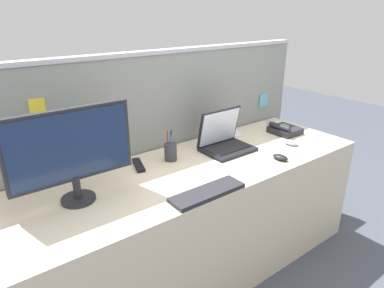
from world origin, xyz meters
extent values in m
plane|color=#424751|center=(0.00, 0.00, 0.00)|extent=(10.00, 10.00, 0.00)
cube|color=beige|center=(0.00, 0.00, 0.37)|extent=(2.18, 0.71, 0.74)
cube|color=gray|center=(0.00, 0.39, 0.67)|extent=(2.36, 0.06, 1.33)
cube|color=#B7BAC1|center=(0.00, 0.39, 1.34)|extent=(2.36, 0.07, 0.02)
cube|color=#66ADD1|center=(0.95, 0.36, 0.90)|extent=(0.10, 0.01, 0.10)
cube|color=yellow|center=(-0.73, 0.36, 1.13)|extent=(0.08, 0.01, 0.08)
cube|color=pink|center=(-0.30, 0.36, 0.89)|extent=(0.10, 0.01, 0.08)
cube|color=beige|center=(-0.44, 0.36, 1.03)|extent=(0.09, 0.01, 0.10)
cylinder|color=#232328|center=(-0.68, 0.04, 0.74)|extent=(0.16, 0.16, 0.02)
cylinder|color=#232328|center=(-0.68, 0.04, 0.81)|extent=(0.04, 0.04, 0.11)
cube|color=#232328|center=(-0.68, 0.05, 1.01)|extent=(0.57, 0.03, 0.34)
cube|color=#19284C|center=(-0.68, 0.03, 1.01)|extent=(0.54, 0.01, 0.31)
cube|color=black|center=(0.29, 0.06, 0.75)|extent=(0.32, 0.23, 0.02)
cube|color=black|center=(0.29, 0.07, 0.76)|extent=(0.28, 0.16, 0.00)
cube|color=black|center=(0.29, 0.15, 0.88)|extent=(0.32, 0.06, 0.24)
cube|color=silver|center=(0.29, 0.14, 0.87)|extent=(0.29, 0.05, 0.22)
cube|color=#232328|center=(0.85, 0.05, 0.76)|extent=(0.18, 0.19, 0.04)
cube|color=#4C6B5B|center=(0.87, 0.08, 0.78)|extent=(0.06, 0.07, 0.01)
cylinder|color=#232328|center=(0.79, 0.05, 0.80)|extent=(0.04, 0.18, 0.04)
cube|color=#232328|center=(-0.16, -0.29, 0.75)|extent=(0.40, 0.12, 0.02)
ellipsoid|color=#B2B5BC|center=(0.70, -0.12, 0.75)|extent=(0.08, 0.11, 0.03)
ellipsoid|color=black|center=(0.45, -0.23, 0.75)|extent=(0.07, 0.10, 0.03)
cylinder|color=#333338|center=(-0.08, 0.16, 0.79)|extent=(0.07, 0.07, 0.10)
cylinder|color=red|center=(-0.09, 0.18, 0.85)|extent=(0.02, 0.01, 0.14)
cylinder|color=black|center=(-0.06, 0.18, 0.85)|extent=(0.02, 0.01, 0.14)
cylinder|color=#238438|center=(-0.07, 0.16, 0.84)|extent=(0.02, 0.02, 0.13)
cylinder|color=blue|center=(-0.08, 0.15, 0.84)|extent=(0.01, 0.02, 0.13)
cube|color=silver|center=(0.56, 0.26, 0.74)|extent=(0.12, 0.15, 0.01)
cube|color=#B7BAC1|center=(0.96, 0.27, 0.74)|extent=(0.14, 0.14, 0.01)
cube|color=black|center=(-0.28, 0.19, 0.75)|extent=(0.09, 0.18, 0.02)
camera|label=1|loc=(-1.10, -1.41, 1.59)|focal=31.93mm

